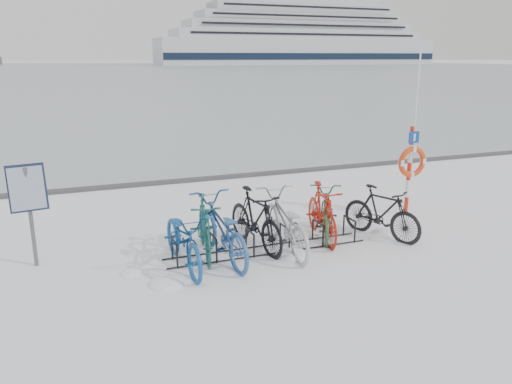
{
  "coord_description": "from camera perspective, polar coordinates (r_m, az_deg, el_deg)",
  "views": [
    {
      "loc": [
        -3.38,
        -8.32,
        3.62
      ],
      "look_at": [
        -0.01,
        0.6,
        1.02
      ],
      "focal_mm": 35.0,
      "sensor_mm": 36.0,
      "label": 1
    }
  ],
  "objects": [
    {
      "name": "quay_edge",
      "position": [
        15.05,
        -7.13,
        1.4
      ],
      "size": [
        400.0,
        0.25,
        0.1
      ],
      "primitive_type": "cube",
      "color": "#3F3F42",
      "rests_on": "ground"
    },
    {
      "name": "bike_7",
      "position": [
        10.56,
        14.18,
        -2.13
      ],
      "size": [
        1.19,
        1.88,
        1.1
      ],
      "primitive_type": "imported",
      "rotation": [
        0.0,
        0.0,
        0.4
      ],
      "color": "black",
      "rests_on": "ground"
    },
    {
      "name": "bike_2",
      "position": [
        9.16,
        -3.97,
        -4.06
      ],
      "size": [
        0.98,
        2.32,
        1.19
      ],
      "primitive_type": "imported",
      "rotation": [
        0.0,
        0.0,
        3.23
      ],
      "color": "#29548E",
      "rests_on": "ground"
    },
    {
      "name": "lifebuoy_station",
      "position": [
        12.03,
        17.36,
        3.3
      ],
      "size": [
        0.73,
        0.22,
        3.79
      ],
      "color": "red",
      "rests_on": "ground"
    },
    {
      "name": "bike_5",
      "position": [
        10.24,
        7.55,
        -2.16
      ],
      "size": [
        0.9,
        2.0,
        1.16
      ],
      "primitive_type": "imported",
      "rotation": [
        0.0,
        0.0,
        -0.19
      ],
      "color": "#B71E11",
      "rests_on": "ground"
    },
    {
      "name": "ground",
      "position": [
        9.68,
        1.32,
        -6.7
      ],
      "size": [
        900.0,
        900.0,
        0.0
      ],
      "primitive_type": "plane",
      "color": "white",
      "rests_on": "ground"
    },
    {
      "name": "snow_drifts",
      "position": [
        9.53,
        2.61,
        -7.08
      ],
      "size": [
        5.7,
        1.91,
        0.22
      ],
      "color": "white",
      "rests_on": "ground"
    },
    {
      "name": "bike_rack",
      "position": [
        9.62,
        1.32,
        -5.7
      ],
      "size": [
        4.0,
        0.48,
        0.46
      ],
      "color": "black",
      "rests_on": "ground"
    },
    {
      "name": "bike_1",
      "position": [
        9.38,
        -5.93,
        -3.82
      ],
      "size": [
        0.82,
        1.94,
        1.13
      ],
      "primitive_type": "imported",
      "rotation": [
        0.0,
        0.0,
        -0.16
      ],
      "color": "#1A5852",
      "rests_on": "ground"
    },
    {
      "name": "bike_6",
      "position": [
        10.48,
        7.96,
        -2.24
      ],
      "size": [
        1.44,
        1.99,
        0.99
      ],
      "primitive_type": "imported",
      "rotation": [
        0.0,
        0.0,
        2.67
      ],
      "color": "#2F5C37",
      "rests_on": "ground"
    },
    {
      "name": "bike_0",
      "position": [
        8.9,
        -8.29,
        -5.07
      ],
      "size": [
        0.85,
        2.14,
        1.1
      ],
      "primitive_type": "imported",
      "rotation": [
        0.0,
        0.0,
        0.06
      ],
      "color": "#154B88",
      "rests_on": "ground"
    },
    {
      "name": "info_board",
      "position": [
        9.41,
        -24.63,
        -0.21
      ],
      "size": [
        0.65,
        0.33,
        1.85
      ],
      "rotation": [
        0.0,
        0.0,
        0.17
      ],
      "color": "#595B5E",
      "rests_on": "ground"
    },
    {
      "name": "bike_3",
      "position": [
        9.67,
        -0.07,
        -2.96
      ],
      "size": [
        0.87,
        2.05,
        1.19
      ],
      "primitive_type": "imported",
      "rotation": [
        0.0,
        0.0,
        0.16
      ],
      "color": "black",
      "rests_on": "ground"
    },
    {
      "name": "ice_sheet",
      "position": [
        163.4,
        -20.07,
        13.08
      ],
      "size": [
        400.0,
        298.0,
        0.02
      ],
      "primitive_type": "cube",
      "color": "#A4B3B9",
      "rests_on": "ground"
    },
    {
      "name": "bike_4",
      "position": [
        9.55,
        3.31,
        -3.29
      ],
      "size": [
        0.88,
        2.27,
        1.17
      ],
      "primitive_type": "imported",
      "rotation": [
        0.0,
        0.0,
        3.1
      ],
      "color": "#AEB2B6",
      "rests_on": "ground"
    },
    {
      "name": "cruise_ferry",
      "position": [
        234.81,
        4.84,
        17.1
      ],
      "size": [
        128.35,
        24.23,
        42.17
      ],
      "color": "white",
      "rests_on": "ground"
    }
  ]
}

